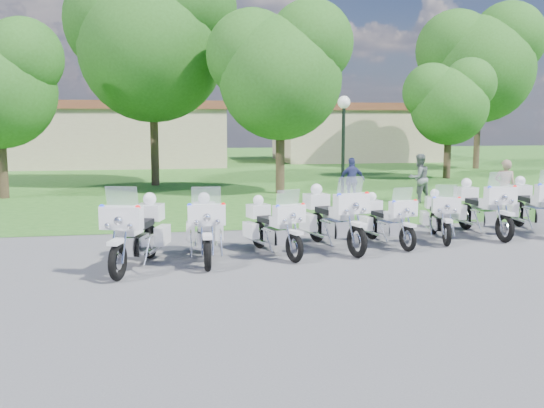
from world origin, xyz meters
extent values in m
plane|color=#535358|center=(0.00, 0.00, 0.00)|extent=(100.00, 100.00, 0.00)
cube|color=#285A1C|center=(0.00, 27.00, 0.00)|extent=(100.00, 48.00, 0.01)
torus|color=black|center=(-3.63, -1.72, 0.36)|extent=(0.35, 0.74, 0.73)
torus|color=black|center=(-3.08, 0.04, 0.36)|extent=(0.35, 0.74, 0.73)
cube|color=white|center=(-3.63, -1.74, 0.74)|extent=(0.33, 0.51, 0.08)
cube|color=white|center=(-3.55, -1.48, 1.14)|extent=(0.82, 0.48, 0.43)
cube|color=silver|center=(-3.53, -1.42, 1.52)|extent=(0.62, 0.31, 0.41)
sphere|color=red|center=(-3.24, -1.65, 1.35)|extent=(0.10, 0.10, 0.10)
sphere|color=#1426E5|center=(-3.90, -1.44, 1.35)|extent=(0.10, 0.10, 0.10)
cube|color=silver|center=(-3.35, -0.82, 0.49)|extent=(0.53, 0.69, 0.37)
cube|color=white|center=(-3.42, -1.07, 0.87)|extent=(0.50, 0.64, 0.24)
cube|color=black|center=(-3.25, -0.51, 0.85)|extent=(0.55, 0.75, 0.13)
cube|color=white|center=(-2.81, -0.21, 0.54)|extent=(0.35, 0.60, 0.39)
cube|color=white|center=(-3.44, -0.02, 0.54)|extent=(0.35, 0.60, 0.39)
cube|color=white|center=(-3.07, 0.07, 1.00)|extent=(0.63, 0.57, 0.35)
sphere|color=white|center=(-3.07, 0.07, 1.28)|extent=(0.28, 0.28, 0.28)
torus|color=black|center=(-1.95, -1.29, 0.34)|extent=(0.16, 0.70, 0.69)
torus|color=black|center=(-1.89, 0.47, 0.34)|extent=(0.16, 0.70, 0.69)
cube|color=white|center=(-1.95, -1.31, 0.70)|extent=(0.20, 0.46, 0.07)
cube|color=white|center=(-1.94, -1.05, 1.09)|extent=(0.75, 0.27, 0.41)
cube|color=silver|center=(-1.94, -0.99, 1.45)|extent=(0.58, 0.14, 0.39)
sphere|color=red|center=(-1.61, -1.12, 1.28)|extent=(0.09, 0.09, 0.09)
sphere|color=#1426E5|center=(-2.27, -1.10, 1.28)|extent=(0.09, 0.09, 0.09)
cube|color=silver|center=(-1.92, -0.39, 0.47)|extent=(0.37, 0.59, 0.35)
cube|color=white|center=(-1.93, -0.64, 0.83)|extent=(0.35, 0.55, 0.23)
cube|color=black|center=(-1.91, -0.08, 0.81)|extent=(0.37, 0.65, 0.12)
cube|color=white|center=(-1.59, 0.31, 0.52)|extent=(0.20, 0.54, 0.37)
cube|color=white|center=(-2.21, 0.32, 0.52)|extent=(0.20, 0.54, 0.37)
cube|color=white|center=(-1.89, 0.50, 0.95)|extent=(0.51, 0.43, 0.33)
sphere|color=white|center=(-1.89, 0.50, 1.22)|extent=(0.27, 0.27, 0.27)
torus|color=black|center=(-0.11, -0.88, 0.31)|extent=(0.32, 0.64, 0.64)
torus|color=black|center=(-0.63, 0.65, 0.31)|extent=(0.32, 0.64, 0.64)
cube|color=white|center=(-0.11, -0.90, 0.65)|extent=(0.29, 0.45, 0.07)
cube|color=white|center=(-0.18, -0.67, 1.00)|extent=(0.72, 0.43, 0.38)
cube|color=silver|center=(-0.20, -0.62, 1.33)|extent=(0.54, 0.28, 0.36)
sphere|color=red|center=(0.12, -0.63, 1.18)|extent=(0.09, 0.09, 0.09)
sphere|color=#1426E5|center=(-0.45, -0.82, 1.18)|extent=(0.09, 0.09, 0.09)
cube|color=silver|center=(-0.38, -0.10, 0.43)|extent=(0.47, 0.61, 0.32)
cube|color=white|center=(-0.30, -0.31, 0.76)|extent=(0.44, 0.56, 0.21)
cube|color=black|center=(-0.47, 0.17, 0.74)|extent=(0.49, 0.66, 0.11)
cube|color=white|center=(-0.31, 0.60, 0.47)|extent=(0.32, 0.52, 0.34)
cube|color=white|center=(-0.85, 0.42, 0.47)|extent=(0.32, 0.52, 0.34)
cube|color=white|center=(-0.63, 0.68, 0.87)|extent=(0.55, 0.50, 0.30)
sphere|color=white|center=(-0.63, 0.68, 1.12)|extent=(0.25, 0.25, 0.25)
torus|color=black|center=(1.31, -0.67, 0.36)|extent=(0.31, 0.74, 0.73)
torus|color=black|center=(0.87, 1.13, 0.36)|extent=(0.31, 0.74, 0.73)
cube|color=white|center=(1.31, -0.69, 0.74)|extent=(0.30, 0.51, 0.08)
cube|color=white|center=(1.25, -0.42, 1.14)|extent=(0.82, 0.44, 0.44)
cube|color=silver|center=(1.23, -0.36, 1.53)|extent=(0.62, 0.27, 0.41)
sphere|color=red|center=(1.60, -0.40, 1.35)|extent=(0.10, 0.10, 0.10)
sphere|color=#1426E5|center=(0.93, -0.57, 1.35)|extent=(0.10, 0.10, 0.10)
cube|color=silver|center=(1.09, 0.25, 0.49)|extent=(0.50, 0.68, 0.37)
cube|color=white|center=(1.15, 0.00, 0.87)|extent=(0.47, 0.63, 0.24)
cube|color=black|center=(1.01, 0.57, 0.85)|extent=(0.52, 0.74, 0.13)
cube|color=white|center=(1.23, 1.05, 0.54)|extent=(0.32, 0.60, 0.39)
cube|color=white|center=(0.59, 0.90, 0.54)|extent=(0.32, 0.60, 0.39)
cube|color=white|center=(0.86, 1.17, 1.00)|extent=(0.61, 0.55, 0.35)
sphere|color=white|center=(0.86, 1.17, 1.29)|extent=(0.28, 0.28, 0.28)
torus|color=black|center=(2.64, -0.27, 0.30)|extent=(0.24, 0.62, 0.60)
torus|color=black|center=(2.31, 1.23, 0.30)|extent=(0.24, 0.62, 0.60)
cube|color=white|center=(2.64, -0.29, 0.61)|extent=(0.24, 0.42, 0.06)
cube|color=white|center=(2.59, -0.07, 0.95)|extent=(0.68, 0.35, 0.36)
cube|color=silver|center=(2.58, -0.01, 1.26)|extent=(0.52, 0.22, 0.34)
sphere|color=red|center=(2.88, -0.06, 1.12)|extent=(0.08, 0.08, 0.08)
sphere|color=#1426E5|center=(2.32, -0.18, 1.12)|extent=(0.08, 0.08, 0.08)
cube|color=silver|center=(2.47, 0.50, 0.41)|extent=(0.41, 0.56, 0.31)
cube|color=white|center=(2.51, 0.29, 0.72)|extent=(0.38, 0.52, 0.20)
cube|color=black|center=(2.41, 0.76, 0.70)|extent=(0.42, 0.61, 0.11)
cube|color=white|center=(2.60, 1.16, 0.45)|extent=(0.26, 0.49, 0.32)
cube|color=white|center=(2.07, 1.04, 0.45)|extent=(0.26, 0.49, 0.32)
cube|color=white|center=(2.30, 1.26, 0.83)|extent=(0.50, 0.45, 0.29)
sphere|color=white|center=(2.30, 1.26, 1.06)|extent=(0.23, 0.23, 0.23)
torus|color=black|center=(3.77, 0.11, 0.30)|extent=(0.26, 0.62, 0.60)
torus|color=black|center=(4.13, 1.60, 0.30)|extent=(0.26, 0.62, 0.60)
cube|color=white|center=(3.76, 0.09, 0.61)|extent=(0.25, 0.42, 0.06)
cube|color=white|center=(3.81, 0.31, 0.95)|extent=(0.68, 0.36, 0.36)
cube|color=silver|center=(3.83, 0.36, 1.26)|extent=(0.52, 0.22, 0.34)
sphere|color=red|center=(4.08, 0.19, 1.12)|extent=(0.08, 0.08, 0.08)
sphere|color=#1426E5|center=(3.52, 0.33, 1.12)|extent=(0.08, 0.08, 0.08)
cube|color=silver|center=(3.95, 0.87, 0.41)|extent=(0.42, 0.56, 0.31)
cube|color=white|center=(3.90, 0.66, 0.72)|extent=(0.39, 0.52, 0.20)
cube|color=black|center=(4.01, 1.13, 0.70)|extent=(0.43, 0.62, 0.11)
cube|color=white|center=(4.36, 1.40, 0.45)|extent=(0.27, 0.49, 0.33)
cube|color=white|center=(3.83, 1.53, 0.45)|extent=(0.27, 0.49, 0.33)
cube|color=white|center=(4.13, 1.63, 0.83)|extent=(0.51, 0.45, 0.29)
sphere|color=white|center=(4.13, 1.63, 1.07)|extent=(0.23, 0.23, 0.23)
torus|color=black|center=(5.35, 0.29, 0.35)|extent=(0.17, 0.72, 0.71)
torus|color=black|center=(5.28, 2.10, 0.35)|extent=(0.17, 0.72, 0.71)
cube|color=white|center=(5.35, 0.27, 0.72)|extent=(0.21, 0.48, 0.07)
cube|color=white|center=(5.34, 0.53, 1.12)|extent=(0.78, 0.29, 0.43)
cube|color=silver|center=(5.34, 0.60, 1.49)|extent=(0.60, 0.15, 0.40)
sphere|color=red|center=(5.68, 0.48, 1.32)|extent=(0.10, 0.10, 0.10)
sphere|color=#1426E5|center=(5.00, 0.46, 1.32)|extent=(0.10, 0.10, 0.10)
cube|color=silver|center=(5.31, 1.21, 0.48)|extent=(0.39, 0.61, 0.36)
cube|color=white|center=(5.32, 0.96, 0.85)|extent=(0.36, 0.57, 0.23)
cube|color=black|center=(5.30, 1.53, 0.83)|extent=(0.39, 0.68, 0.13)
cube|color=white|center=(5.60, 1.95, 0.53)|extent=(0.21, 0.56, 0.38)
cube|color=white|center=(4.96, 1.93, 0.53)|extent=(0.21, 0.56, 0.38)
cube|color=white|center=(5.28, 2.13, 0.98)|extent=(0.53, 0.45, 0.34)
sphere|color=white|center=(5.28, 2.13, 1.26)|extent=(0.28, 0.28, 0.28)
torus|color=black|center=(6.96, 2.25, 0.36)|extent=(0.20, 0.73, 0.72)
sphere|color=#1426E5|center=(6.47, 0.64, 1.34)|extent=(0.10, 0.10, 0.10)
cube|color=silver|center=(6.88, 1.36, 0.49)|extent=(0.42, 0.63, 0.37)
cube|color=white|center=(6.85, 1.10, 0.86)|extent=(0.39, 0.59, 0.24)
cube|color=black|center=(6.91, 1.68, 0.84)|extent=(0.42, 0.70, 0.13)
cube|color=white|center=(7.26, 2.06, 0.54)|extent=(0.24, 0.58, 0.39)
cube|color=white|center=(6.62, 2.12, 0.54)|extent=(0.24, 0.58, 0.39)
cube|color=white|center=(6.96, 2.29, 0.99)|extent=(0.55, 0.48, 0.35)
sphere|color=white|center=(6.96, 2.29, 1.27)|extent=(0.28, 0.28, 0.28)
cylinder|color=black|center=(3.44, 7.59, 1.70)|extent=(0.12, 0.12, 3.40)
sphere|color=white|center=(3.44, 7.59, 3.56)|extent=(0.44, 0.44, 0.44)
cylinder|color=#38281C|center=(-8.77, 11.23, 1.47)|extent=(0.36, 0.36, 2.94)
sphere|color=#255718|center=(-7.77, 10.97, 5.21)|extent=(2.94, 2.94, 2.94)
cylinder|color=#38281C|center=(-3.19, 14.95, 2.22)|extent=(0.36, 0.36, 4.44)
sphere|color=#255718|center=(-3.19, 14.95, 6.06)|extent=(6.46, 6.46, 6.46)
sphere|color=#255718|center=(-4.60, 15.45, 7.27)|extent=(4.84, 4.84, 4.84)
sphere|color=#255718|center=(-1.67, 14.55, 7.87)|extent=(4.44, 4.44, 4.44)
cylinder|color=#38281C|center=(1.83, 10.99, 1.68)|extent=(0.36, 0.36, 3.35)
sphere|color=#255718|center=(1.83, 10.99, 4.57)|extent=(4.88, 4.88, 4.88)
sphere|color=#255718|center=(0.77, 11.37, 5.49)|extent=(3.66, 3.66, 3.66)
sphere|color=#255718|center=(2.98, 10.68, 5.94)|extent=(3.35, 3.35, 3.35)
cylinder|color=#38281C|center=(11.35, 15.71, 1.33)|extent=(0.36, 0.36, 2.65)
sphere|color=#255718|center=(11.35, 15.71, 3.61)|extent=(3.86, 3.86, 3.86)
sphere|color=#255718|center=(10.51, 16.01, 4.34)|extent=(2.89, 2.89, 2.89)
sphere|color=#255718|center=(12.25, 15.47, 4.70)|extent=(2.65, 2.65, 2.65)
cylinder|color=#38281C|center=(15.96, 21.25, 2.17)|extent=(0.36, 0.36, 4.35)
sphere|color=#255718|center=(15.96, 21.25, 5.93)|extent=(6.32, 6.32, 6.32)
sphere|color=#255718|center=(14.57, 21.75, 7.12)|extent=(4.74, 4.74, 4.74)
sphere|color=#255718|center=(17.44, 20.86, 7.71)|extent=(4.35, 4.35, 4.35)
cube|color=tan|center=(-6.00, 28.00, 1.80)|extent=(14.00, 8.00, 3.60)
cube|color=brown|center=(-6.00, 28.00, 3.85)|extent=(14.56, 8.32, 0.50)
cube|color=tan|center=(11.00, 30.00, 1.80)|extent=(11.00, 7.00, 3.60)
cube|color=brown|center=(11.00, 30.00, 3.85)|extent=(11.44, 7.28, 0.50)
imported|color=gray|center=(7.67, 4.21, 0.87)|extent=(0.75, 0.66, 1.73)
imported|color=slate|center=(6.20, 7.34, 0.87)|extent=(1.00, 0.87, 1.75)
imported|color=navy|center=(3.77, 7.55, 0.81)|extent=(0.96, 0.42, 1.63)
camera|label=1|loc=(-2.71, -12.96, 2.95)|focal=40.00mm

